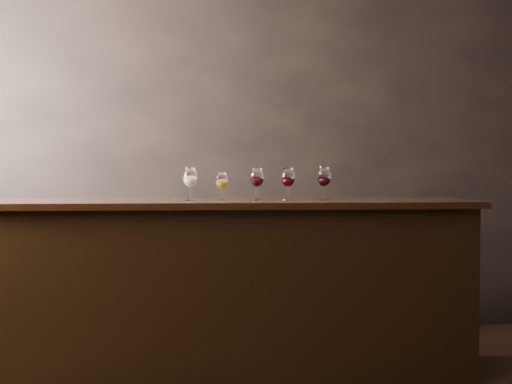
{
  "coord_description": "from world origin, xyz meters",
  "views": [
    {
      "loc": [
        -0.23,
        -3.3,
        1.29
      ],
      "look_at": [
        0.23,
        1.09,
        1.13
      ],
      "focal_mm": 50.0,
      "sensor_mm": 36.0,
      "label": 1
    }
  ],
  "objects": [
    {
      "name": "room_shell",
      "position": [
        -0.23,
        0.11,
        1.81
      ],
      "size": [
        5.02,
        4.52,
        2.81
      ],
      "color": "black",
      "rests_on": "ground"
    },
    {
      "name": "bar_counter",
      "position": [
        0.03,
        1.09,
        0.52
      ],
      "size": [
        3.0,
        0.75,
        1.04
      ],
      "primitive_type": "cube",
      "rotation": [
        0.0,
        0.0,
        -0.03
      ],
      "color": "black",
      "rests_on": "ground"
    },
    {
      "name": "bar_top",
      "position": [
        0.03,
        1.09,
        1.06
      ],
      "size": [
        3.1,
        0.82,
        0.04
      ],
      "primitive_type": "cube",
      "rotation": [
        0.0,
        0.0,
        -0.03
      ],
      "color": "black",
      "rests_on": "bar_counter"
    },
    {
      "name": "back_bar_shelf",
      "position": [
        -0.51,
        2.03,
        0.4
      ],
      "size": [
        2.2,
        0.4,
        0.79
      ],
      "primitive_type": "cube",
      "color": "black",
      "rests_on": "ground"
    },
    {
      "name": "glass_white",
      "position": [
        -0.18,
        1.09,
        1.22
      ],
      "size": [
        0.09,
        0.09,
        0.2
      ],
      "color": "white",
      "rests_on": "bar_top"
    },
    {
      "name": "glass_amber",
      "position": [
        0.01,
        1.12,
        1.2
      ],
      "size": [
        0.07,
        0.07,
        0.18
      ],
      "color": "white",
      "rests_on": "bar_top"
    },
    {
      "name": "glass_red_a",
      "position": [
        0.24,
        1.12,
        1.22
      ],
      "size": [
        0.09,
        0.09,
        0.2
      ],
      "color": "white",
      "rests_on": "bar_top"
    },
    {
      "name": "glass_red_b",
      "position": [
        0.42,
        1.07,
        1.22
      ],
      "size": [
        0.09,
        0.09,
        0.2
      ],
      "color": "white",
      "rests_on": "bar_top"
    },
    {
      "name": "glass_red_c",
      "position": [
        0.65,
        1.06,
        1.22
      ],
      "size": [
        0.09,
        0.09,
        0.21
      ],
      "color": "white",
      "rests_on": "bar_top"
    }
  ]
}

